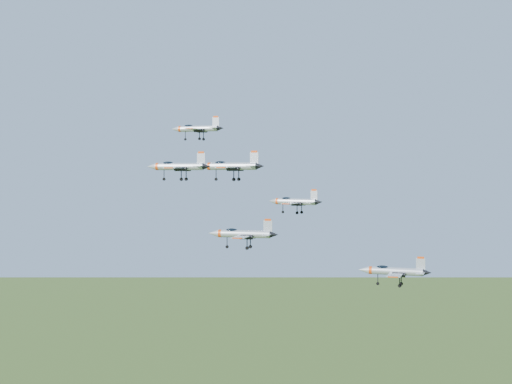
% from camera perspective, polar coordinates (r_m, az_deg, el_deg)
% --- Properties ---
extents(jet_lead, '(11.27, 9.35, 3.01)m').
position_cam_1_polar(jet_lead, '(141.98, -4.78, 5.09)').
color(jet_lead, '#A9AFB6').
extents(jet_left_high, '(13.05, 10.75, 3.49)m').
position_cam_1_polar(jet_left_high, '(130.26, -2.09, 2.09)').
color(jet_left_high, '#A9AFB6').
extents(jet_right_high, '(11.13, 9.26, 2.97)m').
position_cam_1_polar(jet_right_high, '(115.09, -6.29, 2.06)').
color(jet_right_high, '#A9AFB6').
extents(jet_left_low, '(10.64, 8.82, 2.84)m').
position_cam_1_polar(jet_left_low, '(127.97, 3.08, -0.76)').
color(jet_left_low, '#A9AFB6').
extents(jet_right_low, '(11.57, 9.70, 3.10)m').
position_cam_1_polar(jet_right_low, '(113.62, -1.12, -3.35)').
color(jet_right_low, '#A9AFB6').
extents(jet_trail, '(11.92, 9.89, 3.18)m').
position_cam_1_polar(jet_trail, '(119.44, 10.95, -6.22)').
color(jet_trail, '#A9AFB6').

